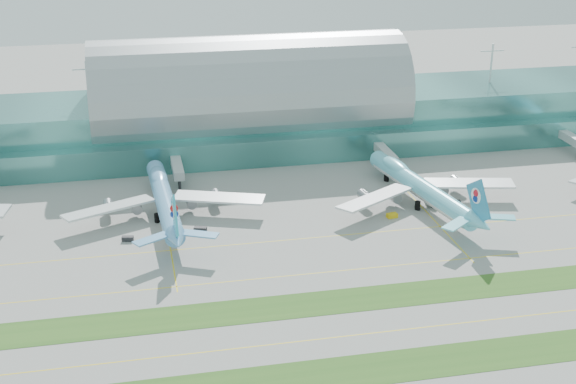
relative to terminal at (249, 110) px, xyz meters
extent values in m
plane|color=gray|center=(-0.01, -128.79, -14.23)|extent=(700.00, 700.00, 0.00)
cube|color=#3D7A75|center=(-0.01, 1.21, -4.23)|extent=(340.00, 42.00, 20.00)
cube|color=#3D7A75|center=(-0.01, -22.79, -9.23)|extent=(340.00, 8.00, 10.00)
ellipsoid|color=#9EA5A8|center=(-0.01, 1.21, 5.77)|extent=(340.00, 46.20, 16.17)
cylinder|color=white|center=(-0.01, 1.21, 13.77)|extent=(0.80, 0.80, 16.00)
cube|color=#B2B7B7|center=(-31.01, -33.79, -8.73)|extent=(3.50, 22.00, 3.00)
cylinder|color=black|center=(-31.01, -43.79, -12.23)|extent=(1.00, 1.00, 4.00)
cube|color=#B2B7B7|center=(43.99, -33.79, -8.73)|extent=(3.50, 22.00, 3.00)
cylinder|color=black|center=(43.99, -43.79, -12.23)|extent=(1.00, 1.00, 4.00)
cube|color=#B2B7B7|center=(118.99, -33.79, -8.73)|extent=(3.50, 22.00, 3.00)
cube|color=#2D591E|center=(-0.01, -156.79, -14.19)|extent=(420.00, 12.00, 0.08)
cube|color=#2D591E|center=(-0.01, -126.79, -14.19)|extent=(420.00, 12.00, 0.08)
cube|color=yellow|center=(-0.01, -142.79, -14.22)|extent=(420.00, 0.35, 0.01)
cube|color=yellow|center=(-0.01, -110.79, -14.22)|extent=(420.00, 0.35, 0.01)
cube|color=yellow|center=(-0.01, -88.79, -14.22)|extent=(420.00, 0.35, 0.01)
cylinder|color=#63A4DA|center=(-37.25, -64.06, -8.48)|extent=(8.40, 58.61, 5.84)
ellipsoid|color=#63A4DA|center=(-37.97, -47.72, -6.87)|extent=(6.32, 17.98, 4.16)
cone|color=#63A4DA|center=(-38.63, -32.63, -8.48)|extent=(6.04, 4.96, 5.84)
cone|color=#63A4DA|center=(-35.80, -97.00, -7.35)|extent=(5.92, 8.71, 5.55)
cube|color=white|center=(-54.11, -66.69, -8.86)|extent=(28.66, 18.18, 1.15)
cylinder|color=gray|center=(-50.10, -61.42, -10.84)|extent=(3.43, 5.32, 3.20)
cube|color=white|center=(-20.23, -65.20, -8.86)|extent=(29.01, 16.11, 1.15)
cylinder|color=gray|center=(-24.69, -60.30, -10.84)|extent=(3.43, 5.32, 3.20)
cube|color=#2EB3D0|center=(-35.89, -95.12, -1.42)|extent=(1.11, 12.39, 13.58)
cylinder|color=white|center=(-35.93, -94.18, 0.00)|extent=(1.05, 4.55, 4.52)
cylinder|color=black|center=(-38.22, -41.89, -12.81)|extent=(1.70, 1.70, 2.83)
cylinder|color=black|center=(-39.91, -67.95, -12.81)|extent=(1.70, 1.70, 2.83)
cylinder|color=black|center=(-34.26, -67.70, -12.81)|extent=(1.70, 1.70, 2.83)
cylinder|color=#63C6DB|center=(44.11, -70.69, -8.37)|extent=(15.94, 59.68, 5.95)
ellipsoid|color=#63C6DB|center=(41.29, -54.27, -6.73)|extent=(8.64, 18.79, 4.24)
cone|color=#63C6DB|center=(38.68, -39.09, -8.37)|extent=(6.68, 5.74, 5.95)
cone|color=#63C6DB|center=(49.80, -103.81, -7.22)|extent=(7.04, 9.47, 5.66)
cube|color=silver|center=(27.40, -75.51, -8.75)|extent=(28.30, 21.30, 1.17)
cylinder|color=gray|center=(30.79, -69.67, -10.77)|extent=(4.11, 5.76, 3.26)
cube|color=silver|center=(61.47, -69.66, -8.75)|extent=(29.68, 13.18, 1.17)
cylinder|color=gray|center=(56.33, -65.28, -10.77)|extent=(4.11, 5.76, 3.26)
cube|color=teal|center=(49.48, -101.92, -1.17)|extent=(2.70, 12.53, 13.84)
cylinder|color=white|center=(49.31, -100.97, 0.27)|extent=(1.63, 4.69, 4.61)
cylinder|color=black|center=(40.28, -48.40, -12.79)|extent=(1.73, 1.73, 2.88)
cylinder|color=black|center=(41.92, -74.96, -12.79)|extent=(1.73, 1.73, 2.88)
cylinder|color=black|center=(47.60, -73.99, -12.79)|extent=(1.73, 1.73, 2.88)
cube|color=black|center=(-49.07, -79.91, -13.51)|extent=(3.56, 2.17, 1.44)
cube|color=black|center=(-27.63, -77.81, -13.46)|extent=(4.12, 2.81, 1.52)
cube|color=#E1B20D|center=(31.96, -79.31, -13.54)|extent=(3.56, 2.49, 1.38)
cube|color=black|center=(55.45, -73.25, -13.56)|extent=(3.55, 1.87, 1.33)
camera|label=1|loc=(-46.25, -296.80, 85.73)|focal=50.00mm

